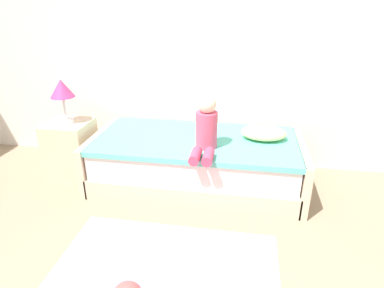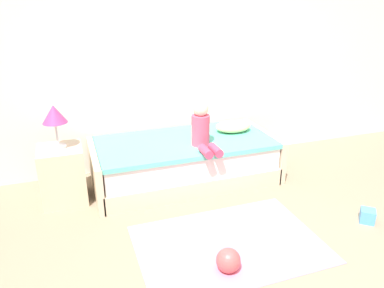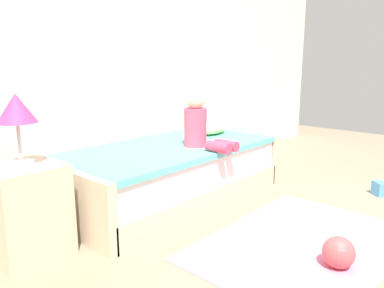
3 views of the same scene
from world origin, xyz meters
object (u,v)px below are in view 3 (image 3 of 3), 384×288
(nightstand, at_px, (26,211))
(table_lamp, at_px, (17,112))
(bed, at_px, (172,173))
(toy_block, at_px, (381,189))
(child_figure, at_px, (200,124))
(toy_ball, at_px, (339,252))
(pillow, at_px, (209,128))

(nightstand, height_order, table_lamp, table_lamp)
(bed, height_order, toy_block, bed)
(nightstand, distance_m, table_lamp, 0.64)
(child_figure, height_order, toy_block, child_figure)
(bed, height_order, toy_ball, bed)
(nightstand, xyz_separation_m, toy_ball, (1.18, -1.57, -0.20))
(bed, height_order, table_lamp, table_lamp)
(child_figure, distance_m, pillow, 0.64)
(pillow, xyz_separation_m, toy_block, (0.72, -1.52, -0.50))
(nightstand, xyz_separation_m, child_figure, (1.47, -0.20, 0.40))
(table_lamp, bearing_deg, bed, 1.26)
(table_lamp, bearing_deg, child_figure, -7.69)
(bed, relative_size, child_figure, 4.14)
(nightstand, relative_size, toy_ball, 3.07)
(table_lamp, xyz_separation_m, pillow, (2.01, 0.13, -0.37))
(pillow, relative_size, toy_block, 3.36)
(pillow, bearing_deg, child_figure, -148.33)
(bed, xyz_separation_m, nightstand, (-1.35, -0.03, 0.05))
(pillow, bearing_deg, toy_block, -64.66)
(toy_block, bearing_deg, toy_ball, -173.38)
(child_figure, height_order, toy_ball, child_figure)
(nightstand, relative_size, pillow, 1.36)
(table_lamp, distance_m, pillow, 2.04)
(child_figure, xyz_separation_m, toy_ball, (-0.30, -1.37, -0.61))
(child_figure, distance_m, toy_ball, 1.53)
(child_figure, xyz_separation_m, toy_block, (1.25, -1.19, -0.64))
(toy_ball, xyz_separation_m, toy_block, (1.55, 0.18, -0.03))
(pillow, distance_m, toy_ball, 1.95)
(nightstand, distance_m, toy_ball, 1.98)
(pillow, bearing_deg, nightstand, -176.30)
(nightstand, relative_size, toy_block, 4.59)
(toy_ball, bearing_deg, bed, 83.84)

